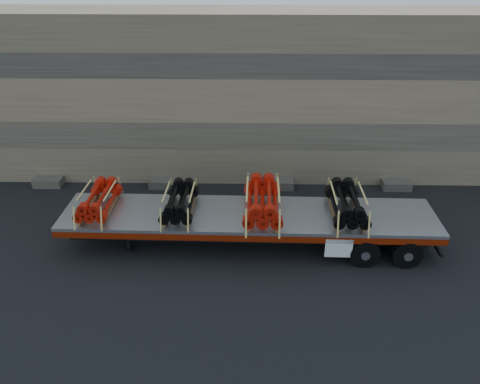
{
  "coord_description": "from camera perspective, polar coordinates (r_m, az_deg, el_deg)",
  "views": [
    {
      "loc": [
        0.63,
        -13.19,
        9.4
      ],
      "look_at": [
        0.37,
        1.34,
        1.56
      ],
      "focal_mm": 35.0,
      "sensor_mm": 36.0,
      "label": 1
    }
  ],
  "objects": [
    {
      "name": "ground",
      "position": [
        16.21,
        -1.39,
        -7.12
      ],
      "size": [
        120.0,
        120.0,
        0.0
      ],
      "primitive_type": "plane",
      "color": "black",
      "rests_on": "ground"
    },
    {
      "name": "trailer",
      "position": [
        16.17,
        1.03,
        -4.49
      ],
      "size": [
        12.67,
        2.65,
        1.26
      ],
      "primitive_type": null,
      "rotation": [
        0.0,
        0.0,
        -0.02
      ],
      "color": "#B4B7BC",
      "rests_on": "ground"
    },
    {
      "name": "bundle_midfront",
      "position": [
        15.85,
        -7.35,
        -1.23
      ],
      "size": [
        1.1,
        2.14,
        0.75
      ],
      "primitive_type": null,
      "rotation": [
        0.0,
        0.0,
        -0.02
      ],
      "color": "black",
      "rests_on": "trailer"
    },
    {
      "name": "rock_wall",
      "position": [
        20.56,
        -0.78,
        11.66
      ],
      "size": [
        44.0,
        3.0,
        7.0
      ],
      "primitive_type": "cube",
      "color": "#7A6B54",
      "rests_on": "ground"
    },
    {
      "name": "bundle_front",
      "position": [
        16.51,
        -16.84,
        -1.01
      ],
      "size": [
        1.11,
        2.16,
        0.76
      ],
      "primitive_type": null,
      "rotation": [
        0.0,
        0.0,
        -0.02
      ],
      "color": "red",
      "rests_on": "trailer"
    },
    {
      "name": "bundle_midrear",
      "position": [
        15.62,
        2.76,
        -1.19
      ],
      "size": [
        1.31,
        2.55,
        0.9
      ],
      "primitive_type": null,
      "rotation": [
        0.0,
        0.0,
        -0.02
      ],
      "color": "red",
      "rests_on": "trailer"
    },
    {
      "name": "bundle_rear",
      "position": [
        15.93,
        12.9,
        -1.45
      ],
      "size": [
        1.2,
        2.35,
        0.82
      ],
      "primitive_type": null,
      "rotation": [
        0.0,
        0.0,
        -0.02
      ],
      "color": "black",
      "rests_on": "trailer"
    }
  ]
}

